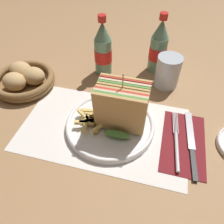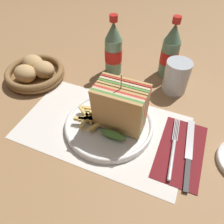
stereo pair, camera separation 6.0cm
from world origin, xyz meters
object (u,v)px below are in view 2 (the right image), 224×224
Objects in this scene: plate_main at (109,124)px; fork at (173,152)px; glass_near at (176,77)px; coke_bottle_far at (170,52)px; coke_bottle_near at (113,50)px; bread_basket at (35,72)px; knife at (189,153)px; club_sandwich at (120,109)px.

plate_main reaches higher than fork.
coke_bottle_far is at bearing 119.47° from glass_near.
coke_bottle_near is at bearing 175.91° from glass_near.
glass_near is (0.13, 0.23, 0.04)m from plate_main.
coke_bottle_near is 1.03× the size of bread_basket.
knife is 0.35m from coke_bottle_far.
fork is 0.04m from knife.
coke_bottle_far reaches higher than fork.
coke_bottle_near is at bearing 135.55° from knife.
club_sandwich reaches higher than plate_main.
plate_main is 0.18m from fork.
glass_near is (0.04, -0.08, -0.04)m from coke_bottle_far.
bread_basket is (-0.54, 0.11, 0.02)m from knife.
fork is at bearing -14.17° from bread_basket.
bread_basket is (-0.51, 0.13, 0.02)m from fork.
coke_bottle_far is 0.46m from bread_basket.
fork is 0.52m from bread_basket.
coke_bottle_near is (-0.09, 0.25, 0.08)m from plate_main.
coke_bottle_far is 1.03× the size of bread_basket.
plate_main is 1.46× the size of club_sandwich.
knife is at bearing -67.28° from coke_bottle_far.
knife is at bearing -39.19° from coke_bottle_near.
coke_bottle_far reaches higher than plate_main.
plate_main is 0.33m from coke_bottle_far.
fork is 0.26m from glass_near.
bread_basket reaches higher than fork.
bread_basket is (-0.41, -0.20, -0.06)m from coke_bottle_far.
glass_near is (-0.09, 0.24, 0.05)m from knife.
plate_main is 1.24× the size of bread_basket.
plate_main is at bearing 167.72° from fork.
bread_basket reaches higher than knife.
glass_near is 0.53× the size of bread_basket.
coke_bottle_near and coke_bottle_far have the same top height.
bread_basket is at bearing 163.66° from club_sandwich.
coke_bottle_far is (-0.13, 0.32, 0.08)m from knife.
glass_near is (0.22, -0.02, -0.04)m from coke_bottle_near.
club_sandwich is 0.82× the size of coke_bottle_near.
plate_main is at bearing -69.98° from coke_bottle_near.
club_sandwich is 0.27m from coke_bottle_near.
coke_bottle_far is (0.09, 0.31, 0.08)m from plate_main.
bread_basket is at bearing -148.89° from coke_bottle_near.
coke_bottle_near is at bearing 110.02° from plate_main.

